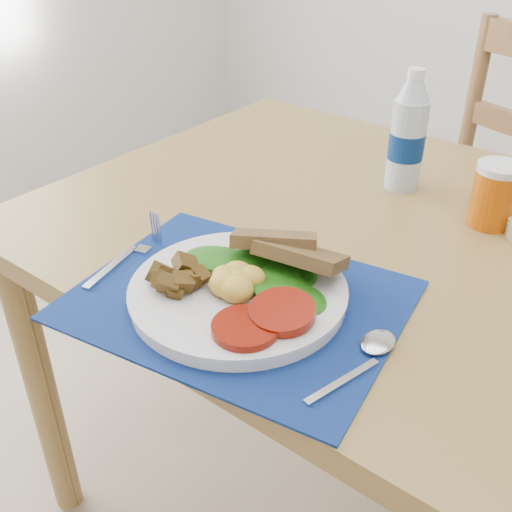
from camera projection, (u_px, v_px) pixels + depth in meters
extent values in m
cube|color=brown|center=(444.00, 259.00, 0.96)|extent=(1.40, 0.90, 0.04)
cylinder|color=brown|center=(42.00, 390.00, 1.23)|extent=(0.06, 0.06, 0.71)
cylinder|color=brown|center=(269.00, 240.00, 1.75)|extent=(0.06, 0.06, 0.71)
cylinder|color=brown|center=(440.00, 284.00, 1.80)|extent=(0.04, 0.04, 0.43)
cube|color=#040931|center=(238.00, 300.00, 0.83)|extent=(0.49, 0.41, 0.00)
cylinder|color=silver|center=(238.00, 293.00, 0.82)|extent=(0.30, 0.30, 0.02)
ellipsoid|color=gold|center=(238.00, 280.00, 0.80)|extent=(0.07, 0.06, 0.03)
cylinder|color=#921705|center=(264.00, 322.00, 0.74)|extent=(0.08, 0.08, 0.01)
ellipsoid|color=#144108|center=(263.00, 272.00, 0.84)|extent=(0.16, 0.10, 0.01)
cube|color=brown|center=(287.00, 247.00, 0.85)|extent=(0.14, 0.11, 0.04)
cube|color=#B2B5BA|center=(111.00, 267.00, 0.89)|extent=(0.04, 0.12, 0.00)
cube|color=#B2B5BA|center=(152.00, 244.00, 0.95)|extent=(0.04, 0.07, 0.00)
cube|color=#B2B5BA|center=(342.00, 381.00, 0.69)|extent=(0.04, 0.11, 0.00)
ellipsoid|color=#B2B5BA|center=(378.00, 343.00, 0.74)|extent=(0.04, 0.05, 0.00)
cylinder|color=#ADBFCC|center=(406.00, 145.00, 1.10)|extent=(0.06, 0.06, 0.17)
cylinder|color=navy|center=(406.00, 145.00, 1.10)|extent=(0.07, 0.07, 0.05)
cone|color=#ADBFCC|center=(414.00, 90.00, 1.05)|extent=(0.06, 0.06, 0.04)
cylinder|color=white|center=(416.00, 73.00, 1.03)|extent=(0.03, 0.03, 0.02)
cylinder|color=#B64A04|center=(494.00, 197.00, 0.99)|extent=(0.07, 0.07, 0.10)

